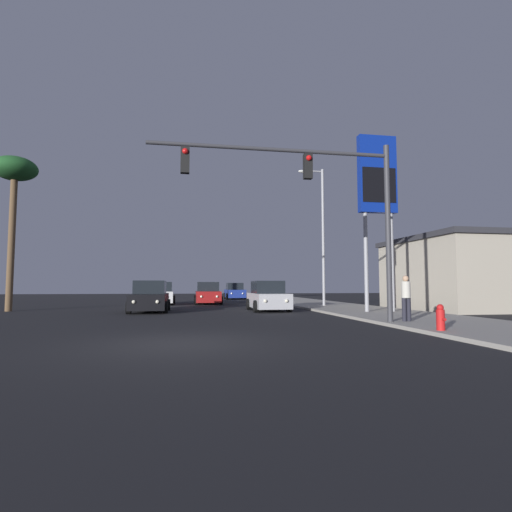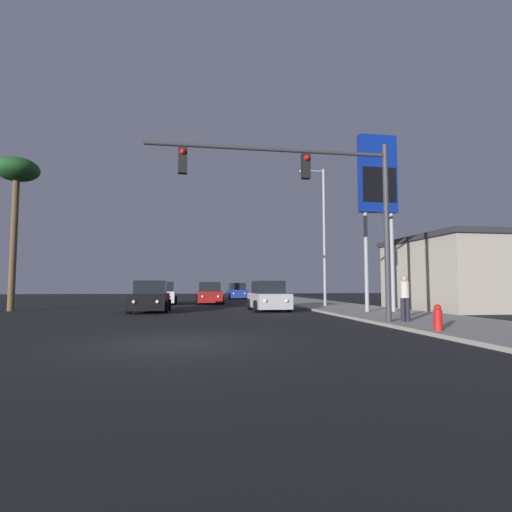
# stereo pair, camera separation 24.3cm
# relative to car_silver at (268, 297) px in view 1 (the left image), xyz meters

# --- Properties ---
(ground_plane) EXTENTS (120.00, 120.00, 0.00)m
(ground_plane) POSITION_rel_car_silver_xyz_m (-4.61, -12.16, -0.76)
(ground_plane) COLOR black
(sidewalk_right) EXTENTS (5.00, 60.00, 0.12)m
(sidewalk_right) POSITION_rel_car_silver_xyz_m (4.89, -2.16, -0.70)
(sidewalk_right) COLOR #9E998E
(sidewalk_right) RESTS_ON ground
(building_gas_station) EXTENTS (10.30, 8.30, 4.30)m
(building_gas_station) POSITION_rel_car_silver_xyz_m (13.39, -0.79, 1.40)
(building_gas_station) COLOR #B2A893
(building_gas_station) RESTS_ON ground
(car_silver) EXTENTS (2.04, 4.32, 1.68)m
(car_silver) POSITION_rel_car_silver_xyz_m (0.00, 0.00, 0.00)
(car_silver) COLOR #B7B7BC
(car_silver) RESTS_ON ground
(car_white) EXTENTS (2.04, 4.34, 1.68)m
(car_white) POSITION_rel_car_silver_xyz_m (-6.47, 8.50, 0.00)
(car_white) COLOR silver
(car_white) RESTS_ON ground
(car_red) EXTENTS (2.04, 4.32, 1.68)m
(car_red) POSITION_rel_car_silver_xyz_m (-2.97, 8.59, 0.00)
(car_red) COLOR maroon
(car_red) RESTS_ON ground
(car_black) EXTENTS (2.04, 4.31, 1.68)m
(car_black) POSITION_rel_car_silver_xyz_m (-6.48, -0.01, 0.00)
(car_black) COLOR black
(car_black) RESTS_ON ground
(car_blue) EXTENTS (2.04, 4.32, 1.68)m
(car_blue) POSITION_rel_car_silver_xyz_m (0.32, 19.25, 0.00)
(car_blue) COLOR navy
(car_blue) RESTS_ON ground
(traffic_light_mast) EXTENTS (8.76, 0.36, 6.50)m
(traffic_light_mast) POSITION_rel_car_silver_xyz_m (0.16, -8.75, 4.04)
(traffic_light_mast) COLOR #38383D
(traffic_light_mast) RESTS_ON sidewalk_right
(street_lamp) EXTENTS (1.74, 0.24, 9.00)m
(street_lamp) POSITION_rel_car_silver_xyz_m (4.12, 2.69, 4.36)
(street_lamp) COLOR #99999E
(street_lamp) RESTS_ON sidewalk_right
(gas_station_sign) EXTENTS (2.00, 0.42, 9.00)m
(gas_station_sign) POSITION_rel_car_silver_xyz_m (5.06, -3.43, 5.86)
(gas_station_sign) COLOR #99999E
(gas_station_sign) RESTS_ON sidewalk_right
(fire_hydrant) EXTENTS (0.24, 0.34, 0.76)m
(fire_hydrant) POSITION_rel_car_silver_xyz_m (2.83, -11.57, -0.27)
(fire_hydrant) COLOR red
(fire_hydrant) RESTS_ON sidewalk_right
(pedestrian_on_sidewalk) EXTENTS (0.34, 0.32, 1.67)m
(pedestrian_on_sidewalk) POSITION_rel_car_silver_xyz_m (3.42, -8.70, 0.27)
(pedestrian_on_sidewalk) COLOR #23232D
(pedestrian_on_sidewalk) RESTS_ON sidewalk_right
(palm_tree_near) EXTENTS (2.40, 2.40, 8.68)m
(palm_tree_near) POSITION_rel_car_silver_xyz_m (-14.21, 1.84, 6.77)
(palm_tree_near) COLOR brown
(palm_tree_near) RESTS_ON ground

